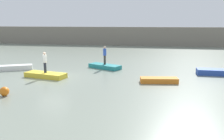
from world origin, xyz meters
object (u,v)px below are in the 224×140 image
object	(u,v)px
rowboat_orange	(159,80)
mooring_buoy	(4,91)
person_white_shirt	(45,61)
rowboat_blue	(212,72)
rowboat_white	(14,68)
person_blue_shirt	(105,54)
rowboat_yellow	(46,75)
rowboat_teal	(105,66)

from	to	relation	value
rowboat_orange	mooring_buoy	distance (m)	10.86
person_white_shirt	rowboat_blue	bearing A→B (deg)	14.24
rowboat_white	mooring_buoy	world-z (taller)	mooring_buoy
rowboat_white	person_blue_shirt	xyz separation A→B (m)	(8.42, 2.35, 1.19)
rowboat_blue	rowboat_orange	bearing A→B (deg)	-141.10
rowboat_yellow	person_blue_shirt	xyz separation A→B (m)	(4.07, 4.69, 1.23)
person_blue_shirt	rowboat_yellow	bearing A→B (deg)	-130.92
person_white_shirt	rowboat_teal	bearing A→B (deg)	49.08
rowboat_orange	mooring_buoy	world-z (taller)	mooring_buoy
rowboat_teal	rowboat_blue	world-z (taller)	rowboat_blue
person_white_shirt	rowboat_orange	bearing A→B (deg)	-0.43
rowboat_orange	rowboat_blue	size ratio (longest dim) A/B	1.07
rowboat_teal	person_blue_shirt	distance (m)	1.23
mooring_buoy	rowboat_teal	bearing A→B (deg)	66.17
rowboat_orange	mooring_buoy	bearing A→B (deg)	-160.37
rowboat_teal	rowboat_blue	size ratio (longest dim) A/B	1.26
rowboat_blue	person_white_shirt	size ratio (longest dim) A/B	1.52
rowboat_yellow	rowboat_blue	xyz separation A→B (m)	(13.97, 3.55, 0.05)
rowboat_white	rowboat_teal	distance (m)	8.74
person_blue_shirt	rowboat_teal	bearing A→B (deg)	63.43
mooring_buoy	person_white_shirt	bearing A→B (deg)	86.89
rowboat_teal	mooring_buoy	xyz separation A→B (m)	(-4.35, -9.85, 0.09)
person_white_shirt	person_blue_shirt	world-z (taller)	person_blue_shirt
rowboat_white	rowboat_orange	xyz separation A→B (m)	(13.66, -2.42, -0.04)
rowboat_orange	person_white_shirt	xyz separation A→B (m)	(-9.32, 0.07, 1.17)
rowboat_white	rowboat_yellow	size ratio (longest dim) A/B	0.93
rowboat_blue	person_white_shirt	xyz separation A→B (m)	(-13.97, -3.55, 1.12)
rowboat_yellow	person_white_shirt	world-z (taller)	person_white_shirt
rowboat_white	person_blue_shirt	world-z (taller)	person_blue_shirt
person_blue_shirt	mooring_buoy	xyz separation A→B (m)	(-4.35, -9.85, -1.13)
person_blue_shirt	mooring_buoy	distance (m)	10.82
rowboat_white	person_white_shirt	size ratio (longest dim) A/B	1.89
rowboat_yellow	mooring_buoy	distance (m)	5.16
rowboat_teal	rowboat_white	bearing A→B (deg)	-137.56
person_blue_shirt	rowboat_orange	bearing A→B (deg)	-42.23
rowboat_orange	rowboat_blue	distance (m)	5.90
person_blue_shirt	person_white_shirt	bearing A→B (deg)	-130.92
rowboat_teal	rowboat_orange	distance (m)	7.09
person_blue_shirt	rowboat_blue	bearing A→B (deg)	-6.61
rowboat_orange	person_blue_shirt	world-z (taller)	person_blue_shirt
rowboat_orange	person_blue_shirt	bearing A→B (deg)	129.48
rowboat_yellow	rowboat_blue	world-z (taller)	rowboat_blue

